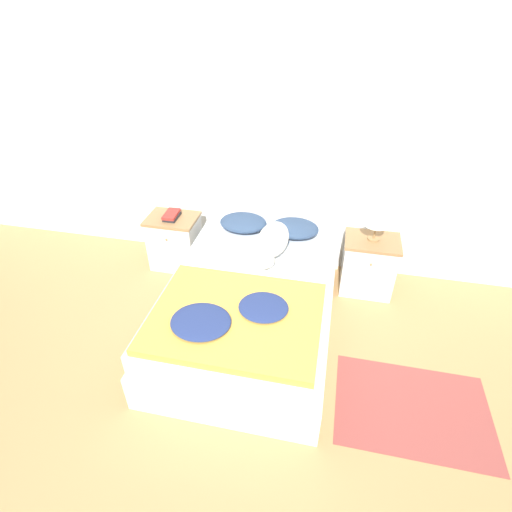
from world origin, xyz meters
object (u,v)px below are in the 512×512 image
at_px(bed, 251,304).
at_px(pillow_right, 295,228).
at_px(pillow_left, 243,223).
at_px(nightstand_left, 175,241).
at_px(table_lamp, 377,220).
at_px(book_stack, 172,215).
at_px(dog, 273,241).
at_px(nightstand_right, 368,265).

distance_m(bed, pillow_right, 0.91).
height_order(bed, pillow_left, pillow_left).
xyz_separation_m(bed, nightstand_left, (-1.01, 0.77, 0.03)).
bearing_deg(pillow_left, table_lamp, -1.19).
bearing_deg(bed, book_stack, 142.85).
height_order(pillow_right, dog, dog).
relative_size(bed, book_stack, 8.81).
relative_size(nightstand_left, pillow_left, 1.25).
xyz_separation_m(dog, table_lamp, (0.92, 0.28, 0.17)).
bearing_deg(dog, table_lamp, 17.04).
relative_size(bed, dog, 2.65).
bearing_deg(dog, pillow_left, 139.37).
distance_m(bed, table_lamp, 1.39).
bearing_deg(book_stack, pillow_right, 1.58).
xyz_separation_m(bed, table_lamp, (1.01, 0.78, 0.54)).
height_order(pillow_right, table_lamp, table_lamp).
distance_m(bed, nightstand_right, 1.27).
distance_m(nightstand_right, dog, 1.01).
xyz_separation_m(book_stack, table_lamp, (2.03, 0.01, 0.19)).
relative_size(pillow_right, book_stack, 2.01).
bearing_deg(bed, pillow_left, 107.96).
bearing_deg(book_stack, table_lamp, 0.24).
distance_m(dog, table_lamp, 0.97).
xyz_separation_m(nightstand_left, dog, (1.11, -0.27, 0.33)).
bearing_deg(nightstand_left, bed, -37.10).
height_order(pillow_left, dog, dog).
xyz_separation_m(pillow_left, pillow_right, (0.52, 0.00, 0.00)).
distance_m(dog, book_stack, 1.14).
relative_size(nightstand_left, book_stack, 2.51).
height_order(nightstand_right, pillow_right, pillow_right).
bearing_deg(book_stack, dog, -13.77).
bearing_deg(pillow_left, dog, -40.63).
xyz_separation_m(nightstand_left, book_stack, (0.00, -0.00, 0.32)).
distance_m(nightstand_left, pillow_left, 0.82).
bearing_deg(book_stack, nightstand_right, 0.01).
bearing_deg(bed, dog, 78.77).
bearing_deg(nightstand_right, bed, -142.90).
height_order(pillow_left, book_stack, pillow_left).
height_order(nightstand_left, pillow_right, pillow_right).
distance_m(pillow_left, table_lamp, 1.29).
xyz_separation_m(nightstand_left, nightstand_right, (2.03, 0.00, 0.00)).
relative_size(nightstand_left, pillow_right, 1.25).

